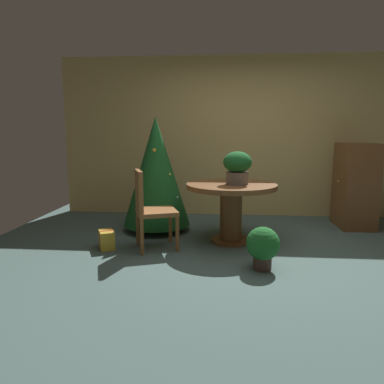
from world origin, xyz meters
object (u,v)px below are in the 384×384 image
at_px(gift_box_gold, 107,240).
at_px(wooden_cabinet, 355,185).
at_px(holiday_tree, 156,171).
at_px(flower_vase, 237,166).
at_px(round_dining_table, 231,200).
at_px(wooden_chair_left, 149,206).
at_px(potted_plant, 263,246).

relative_size(gift_box_gold, wooden_cabinet, 0.24).
relative_size(holiday_tree, gift_box_gold, 5.41).
distance_m(flower_vase, holiday_tree, 1.23).
bearing_deg(round_dining_table, gift_box_gold, -165.08).
height_order(wooden_chair_left, holiday_tree, holiday_tree).
bearing_deg(potted_plant, flower_vase, 105.39).
height_order(round_dining_table, holiday_tree, holiday_tree).
xyz_separation_m(round_dining_table, gift_box_gold, (-1.48, -0.39, -0.43)).
relative_size(wooden_chair_left, gift_box_gold, 3.21).
bearing_deg(wooden_chair_left, gift_box_gold, -175.13).
bearing_deg(flower_vase, holiday_tree, 154.61).
distance_m(gift_box_gold, wooden_cabinet, 3.59).
relative_size(round_dining_table, flower_vase, 2.79).
height_order(flower_vase, holiday_tree, holiday_tree).
bearing_deg(round_dining_table, wooden_cabinet, 27.21).
height_order(gift_box_gold, potted_plant, potted_plant).
height_order(wooden_chair_left, potted_plant, wooden_chair_left).
bearing_deg(flower_vase, wooden_chair_left, -163.03).
height_order(holiday_tree, gift_box_gold, holiday_tree).
distance_m(wooden_chair_left, holiday_tree, 0.90).
xyz_separation_m(holiday_tree, gift_box_gold, (-0.45, -0.88, -0.73)).
bearing_deg(gift_box_gold, potted_plant, -15.75).
distance_m(round_dining_table, flower_vase, 0.44).
distance_m(flower_vase, wooden_chair_left, 1.17).
bearing_deg(holiday_tree, round_dining_table, -25.21).
xyz_separation_m(wooden_chair_left, holiday_tree, (-0.07, 0.84, 0.32)).
bearing_deg(round_dining_table, wooden_chair_left, -160.00).
relative_size(round_dining_table, potted_plant, 2.56).
bearing_deg(round_dining_table, holiday_tree, 154.79).
relative_size(flower_vase, wooden_cabinet, 0.33).
distance_m(wooden_chair_left, gift_box_gold, 0.66).
height_order(holiday_tree, wooden_cabinet, holiday_tree).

